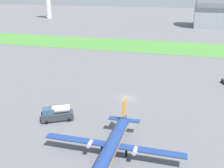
% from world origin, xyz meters
% --- Properties ---
extents(ground_plane, '(600.00, 600.00, 0.00)m').
position_xyz_m(ground_plane, '(0.00, 0.00, 0.00)').
color(ground_plane, slate).
extents(grass_taxiway_strip, '(360.00, 28.00, 0.08)m').
position_xyz_m(grass_taxiway_strip, '(0.00, 62.59, 0.04)').
color(grass_taxiway_strip, '#478438').
rests_on(grass_taxiway_strip, ground_plane).
extents(airplane_foreground_turboprop, '(23.44, 20.03, 7.03)m').
position_xyz_m(airplane_foreground_turboprop, '(3.11, -24.86, 2.57)').
color(airplane_foreground_turboprop, navy).
rests_on(airplane_foreground_turboprop, ground_plane).
extents(fuel_truck_midfield, '(6.83, 5.31, 3.29)m').
position_xyz_m(fuel_truck_midfield, '(-11.49, -15.52, 1.58)').
color(fuel_truck_midfield, '#2D333D').
rests_on(fuel_truck_midfield, ground_plane).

